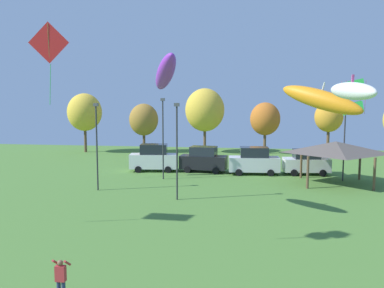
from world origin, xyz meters
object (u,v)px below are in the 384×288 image
object	(u,v)px
kite_flying_3	(49,45)
treeline_tree_4	(329,117)
parked_car_second_from_left	(203,159)
parked_car_rightmost_in_row	(306,162)
parked_car_third_from_left	(254,161)
light_post_1	(163,134)
treeline_tree_2	(205,110)
light_post_2	(177,146)
treeline_tree_0	(85,112)
kite_flying_7	(352,91)
person_standing_near_foreground	(61,278)
parked_car_leftmost	(154,158)
treeline_tree_3	(265,119)
treeline_tree_1	(144,120)
light_post_3	(344,136)
park_pavilion	(336,148)
kite_flying_4	(165,72)
light_post_0	(97,142)
kite_flying_11	(353,97)
kite_flying_5	(321,100)

from	to	relation	value
kite_flying_3	treeline_tree_4	size ratio (longest dim) A/B	1.02
parked_car_second_from_left	parked_car_rightmost_in_row	bearing A→B (deg)	6.44
parked_car_third_from_left	light_post_1	distance (m)	9.16
treeline_tree_2	light_post_2	bearing A→B (deg)	-87.91
treeline_tree_0	kite_flying_7	bearing A→B (deg)	-50.99
person_standing_near_foreground	light_post_1	size ratio (longest dim) A/B	0.22
parked_car_leftmost	light_post_1	size ratio (longest dim) A/B	0.68
kite_flying_7	light_post_1	world-z (taller)	kite_flying_7
parked_car_third_from_left	treeline_tree_3	world-z (taller)	treeline_tree_3
treeline_tree_1	light_post_2	bearing A→B (deg)	-69.99
treeline_tree_1	treeline_tree_3	world-z (taller)	treeline_tree_3
light_post_3	parked_car_leftmost	bearing A→B (deg)	172.52
kite_flying_7	park_pavilion	size ratio (longest dim) A/B	0.57
parked_car_second_from_left	kite_flying_7	bearing A→B (deg)	-59.73
kite_flying_3	kite_flying_4	size ratio (longest dim) A/B	1.52
kite_flying_7	kite_flying_4	bearing A→B (deg)	152.62
light_post_2	treeline_tree_1	bearing A→B (deg)	110.01
parked_car_leftmost	park_pavilion	distance (m)	17.00
light_post_0	treeline_tree_0	bearing A→B (deg)	115.07
kite_flying_11	park_pavilion	world-z (taller)	kite_flying_11
parked_car_leftmost	light_post_1	bearing A→B (deg)	-72.25
kite_flying_7	treeline_tree_1	size ratio (longest dim) A/B	0.57
light_post_2	treeline_tree_1	xyz separation A→B (m)	(-9.03, 24.80, 0.52)
parked_car_second_from_left	treeline_tree_4	bearing A→B (deg)	51.17
kite_flying_4	parked_car_leftmost	xyz separation A→B (m)	(-4.35, 14.78, -7.39)
parked_car_leftmost	parked_car_rightmost_in_row	bearing A→B (deg)	-5.93
kite_flying_7	parked_car_rightmost_in_row	xyz separation A→B (m)	(0.81, 20.07, -6.30)
kite_flying_7	parked_car_third_from_left	bearing A→B (deg)	101.84
kite_flying_7	parked_car_second_from_left	xyz separation A→B (m)	(-8.96, 20.02, -6.26)
treeline_tree_4	parked_car_second_from_left	bearing A→B (deg)	-134.97
parked_car_third_from_left	parked_car_rightmost_in_row	size ratio (longest dim) A/B	1.10
parked_car_leftmost	treeline_tree_0	size ratio (longest dim) A/B	0.62
person_standing_near_foreground	kite_flying_7	world-z (taller)	kite_flying_7
parked_car_rightmost_in_row	light_post_3	bearing A→B (deg)	-49.89
park_pavilion	parked_car_leftmost	bearing A→B (deg)	167.49
parked_car_leftmost	parked_car_third_from_left	size ratio (longest dim) A/B	1.00
treeline_tree_1	light_post_3	bearing A→B (deg)	-36.15
parked_car_third_from_left	kite_flying_5	bearing A→B (deg)	-81.36
parked_car_third_from_left	kite_flying_3	bearing A→B (deg)	-166.16
treeline_tree_1	treeline_tree_4	world-z (taller)	treeline_tree_4
parked_car_leftmost	treeline_tree_4	size ratio (longest dim) A/B	0.72
kite_flying_3	kite_flying_7	xyz separation A→B (m)	(21.36, -13.71, -4.19)
parked_car_leftmost	light_post_1	world-z (taller)	light_post_1
light_post_2	treeline_tree_2	size ratio (longest dim) A/B	0.81
kite_flying_7	light_post_1	xyz separation A→B (m)	(-12.10, 15.97, -3.48)
park_pavilion	treeline_tree_3	size ratio (longest dim) A/B	0.98
treeline_tree_4	parked_car_leftmost	bearing A→B (deg)	-142.69
park_pavilion	light_post_2	bearing A→B (deg)	-149.32
kite_flying_4	treeline_tree_2	world-z (taller)	kite_flying_4
kite_flying_11	light_post_2	size ratio (longest dim) A/B	0.43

